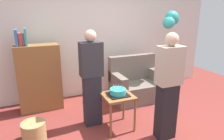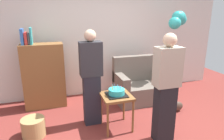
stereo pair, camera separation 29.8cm
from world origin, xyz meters
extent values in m
plane|color=maroon|center=(0.00, 0.00, 0.00)|extent=(8.00, 8.00, 0.00)
cube|color=silver|center=(0.00, 2.05, 1.35)|extent=(6.00, 0.10, 2.70)
cube|color=#6B6056|center=(0.71, 1.25, 0.20)|extent=(1.10, 0.70, 0.40)
cube|color=#6B6056|center=(0.71, 1.52, 0.68)|extent=(1.10, 0.16, 0.56)
cube|color=#6B6056|center=(0.24, 1.25, 0.52)|extent=(0.16, 0.70, 0.24)
cube|color=#6B6056|center=(1.18, 1.25, 0.52)|extent=(0.16, 0.70, 0.24)
cube|color=brown|center=(-1.27, 1.61, 0.65)|extent=(0.80, 0.36, 1.30)
cube|color=#3366B7|center=(-1.59, 1.61, 1.45)|extent=(0.05, 0.24, 0.29)
cube|color=red|center=(-1.53, 1.61, 1.41)|extent=(0.05, 0.19, 0.23)
cube|color=#4C4C51|center=(-1.47, 1.61, 1.40)|extent=(0.03, 0.19, 0.21)
cube|color=teal|center=(-1.43, 1.61, 1.45)|extent=(0.03, 0.24, 0.31)
cube|color=brown|center=(-0.14, 0.40, 0.58)|extent=(0.48, 0.48, 0.04)
cylinder|color=brown|center=(-0.35, 0.19, 0.28)|extent=(0.04, 0.04, 0.56)
cylinder|color=brown|center=(0.07, 0.19, 0.28)|extent=(0.04, 0.04, 0.56)
cylinder|color=brown|center=(-0.35, 0.61, 0.28)|extent=(0.04, 0.04, 0.56)
cylinder|color=brown|center=(0.07, 0.61, 0.28)|extent=(0.04, 0.04, 0.56)
cube|color=black|center=(-0.14, 0.40, 0.60)|extent=(0.32, 0.32, 0.02)
cylinder|color=#2DB2B7|center=(-0.14, 0.40, 0.66)|extent=(0.26, 0.26, 0.09)
cylinder|color=#66B2E5|center=(-0.08, 0.39, 0.73)|extent=(0.01, 0.01, 0.05)
cylinder|color=#EA668C|center=(-0.08, 0.44, 0.73)|extent=(0.01, 0.01, 0.05)
cylinder|color=#66B2E5|center=(-0.11, 0.46, 0.73)|extent=(0.01, 0.01, 0.05)
cylinder|color=#66B2E5|center=(-0.15, 0.48, 0.73)|extent=(0.01, 0.01, 0.06)
cylinder|color=#66B2E5|center=(-0.19, 0.47, 0.73)|extent=(0.01, 0.01, 0.06)
cylinder|color=#F2CC4C|center=(-0.21, 0.43, 0.73)|extent=(0.01, 0.01, 0.06)
cylinder|color=#F2CC4C|center=(-0.22, 0.39, 0.73)|extent=(0.01, 0.01, 0.05)
cylinder|color=#F2CC4C|center=(-0.22, 0.36, 0.73)|extent=(0.01, 0.01, 0.06)
cylinder|color=#EA668C|center=(-0.17, 0.33, 0.73)|extent=(0.01, 0.01, 0.05)
cylinder|color=#66B2E5|center=(-0.14, 0.34, 0.73)|extent=(0.01, 0.01, 0.06)
cylinder|color=#66B2E5|center=(-0.11, 0.34, 0.73)|extent=(0.01, 0.01, 0.05)
cylinder|color=#EA668C|center=(-0.07, 0.36, 0.73)|extent=(0.01, 0.01, 0.06)
cube|color=#23232D|center=(-0.49, 0.68, 0.44)|extent=(0.28, 0.20, 0.88)
cube|color=#2D2D33|center=(-0.49, 0.68, 1.16)|extent=(0.36, 0.22, 0.56)
sphere|color=#D1A889|center=(-0.49, 0.68, 1.53)|extent=(0.19, 0.19, 0.19)
cube|color=black|center=(0.43, -0.12, 0.44)|extent=(0.28, 0.20, 0.88)
cube|color=#B2A893|center=(0.43, -0.12, 1.16)|extent=(0.36, 0.22, 0.56)
sphere|color=#D1A889|center=(0.43, -0.12, 1.53)|extent=(0.19, 0.19, 0.19)
cylinder|color=#A88451|center=(-1.46, 0.56, 0.15)|extent=(0.36, 0.36, 0.30)
ellipsoid|color=#473328|center=(1.17, 0.61, 0.10)|extent=(0.28, 0.14, 0.20)
cylinder|color=silver|center=(1.53, 1.29, 0.83)|extent=(0.00, 0.00, 1.66)
sphere|color=#2DADA8|center=(1.48, 1.27, 1.78)|extent=(0.24, 0.24, 0.24)
sphere|color=#2DADA8|center=(1.63, 1.38, 1.73)|extent=(0.26, 0.26, 0.26)
sphere|color=#2DADA8|center=(1.56, 1.34, 1.77)|extent=(0.28, 0.28, 0.28)
sphere|color=#2DADA8|center=(1.39, 1.23, 1.66)|extent=(0.26, 0.26, 0.26)
camera|label=1|loc=(-1.38, -2.37, 1.91)|focal=32.41mm
camera|label=2|loc=(-1.10, -2.47, 1.91)|focal=32.41mm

